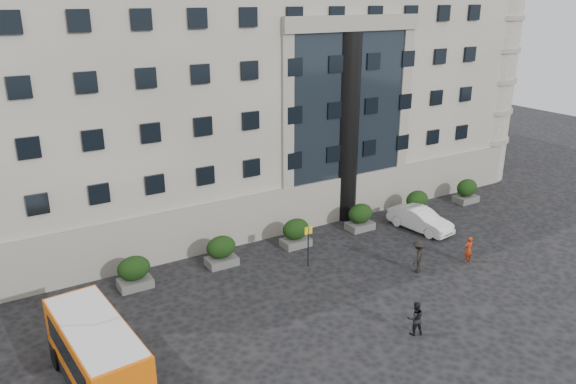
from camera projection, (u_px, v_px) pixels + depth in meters
name	position (u px, v px, depth m)	size (l,w,h in m)	color
ground	(269.00, 335.00, 26.52)	(120.00, 120.00, 0.00)	black
civic_building	(196.00, 78.00, 44.22)	(44.00, 24.00, 18.00)	gray
entrance_column	(346.00, 129.00, 38.57)	(1.80, 1.80, 13.00)	black
hedge_a	(134.00, 272.00, 30.54)	(1.80, 1.26, 1.84)	#555553
hedge_b	(221.00, 251.00, 33.09)	(1.80, 1.26, 1.84)	#555553
hedge_c	(296.00, 233.00, 35.65)	(1.80, 1.26, 1.84)	#555553
hedge_d	(360.00, 217.00, 38.20)	(1.80, 1.26, 1.84)	#555553
hedge_e	(417.00, 203.00, 40.76)	(1.80, 1.26, 1.84)	#555553
hedge_f	(467.00, 191.00, 43.31)	(1.80, 1.26, 1.84)	#555553
bus_stop_sign	(308.00, 239.00, 32.68)	(0.50, 0.08, 2.52)	#262628
minibus	(97.00, 352.00, 22.64)	(2.98, 6.92, 2.82)	#DA5C0A
white_taxi	(420.00, 219.00, 38.17)	(1.62, 4.65, 1.53)	white
pedestrian_a	(469.00, 250.00, 33.51)	(0.60, 0.39, 1.65)	#972B0F
pedestrian_b	(415.00, 318.00, 26.35)	(0.82, 0.64, 1.68)	black
pedestrian_c	(418.00, 256.00, 32.29)	(1.27, 0.73, 1.97)	black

